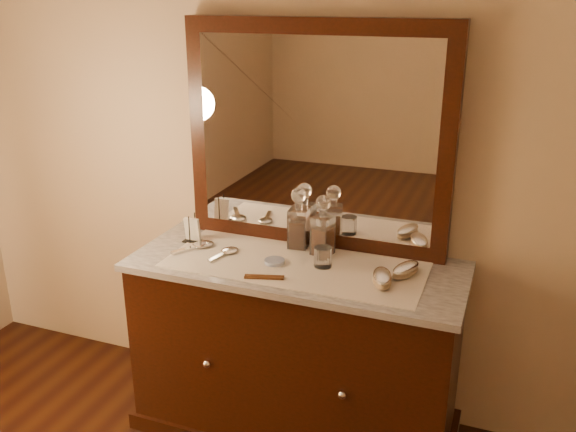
{
  "coord_description": "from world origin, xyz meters",
  "views": [
    {
      "loc": [
        0.82,
        -0.3,
        1.94
      ],
      "look_at": [
        0.0,
        1.85,
        1.1
      ],
      "focal_mm": 38.27,
      "sensor_mm": 36.0,
      "label": 1
    }
  ],
  "objects_px": {
    "decanter_right": "(323,232)",
    "hand_mirror_inner": "(227,252)",
    "pin_dish": "(275,261)",
    "napkin_rack": "(192,231)",
    "brush_far": "(406,270)",
    "comb": "(264,277)",
    "dresser_cabinet": "(296,352)",
    "mirror_frame": "(316,137)",
    "brush_near": "(382,278)",
    "hand_mirror_outer": "(199,245)",
    "decanter_left": "(299,224)"
  },
  "relations": [
    {
      "from": "mirror_frame",
      "to": "comb",
      "type": "relative_size",
      "value": 7.41
    },
    {
      "from": "hand_mirror_inner",
      "to": "brush_near",
      "type": "bearing_deg",
      "value": -4.18
    },
    {
      "from": "pin_dish",
      "to": "napkin_rack",
      "type": "distance_m",
      "value": 0.46
    },
    {
      "from": "brush_far",
      "to": "hand_mirror_inner",
      "type": "xyz_separation_m",
      "value": [
        -0.78,
        -0.06,
        -0.02
      ]
    },
    {
      "from": "mirror_frame",
      "to": "napkin_rack",
      "type": "distance_m",
      "value": 0.72
    },
    {
      "from": "decanter_right",
      "to": "brush_far",
      "type": "bearing_deg",
      "value": -12.5
    },
    {
      "from": "dresser_cabinet",
      "to": "napkin_rack",
      "type": "distance_m",
      "value": 0.73
    },
    {
      "from": "comb",
      "to": "decanter_right",
      "type": "relative_size",
      "value": 0.59
    },
    {
      "from": "brush_near",
      "to": "dresser_cabinet",
      "type": "bearing_deg",
      "value": 170.04
    },
    {
      "from": "napkin_rack",
      "to": "brush_far",
      "type": "bearing_deg",
      "value": -0.73
    },
    {
      "from": "dresser_cabinet",
      "to": "decanter_right",
      "type": "distance_m",
      "value": 0.57
    },
    {
      "from": "mirror_frame",
      "to": "hand_mirror_outer",
      "type": "bearing_deg",
      "value": -152.55
    },
    {
      "from": "dresser_cabinet",
      "to": "hand_mirror_outer",
      "type": "height_order",
      "value": "hand_mirror_outer"
    },
    {
      "from": "decanter_right",
      "to": "brush_near",
      "type": "distance_m",
      "value": 0.38
    },
    {
      "from": "dresser_cabinet",
      "to": "hand_mirror_outer",
      "type": "xyz_separation_m",
      "value": [
        -0.47,
        0.0,
        0.45
      ]
    },
    {
      "from": "pin_dish",
      "to": "comb",
      "type": "relative_size",
      "value": 0.54
    },
    {
      "from": "mirror_frame",
      "to": "decanter_right",
      "type": "xyz_separation_m",
      "value": [
        0.08,
        -0.12,
        -0.39
      ]
    },
    {
      "from": "comb",
      "to": "decanter_right",
      "type": "height_order",
      "value": "decanter_right"
    },
    {
      "from": "comb",
      "to": "hand_mirror_outer",
      "type": "distance_m",
      "value": 0.44
    },
    {
      "from": "mirror_frame",
      "to": "brush_near",
      "type": "xyz_separation_m",
      "value": [
        0.39,
        -0.31,
        -0.47
      ]
    },
    {
      "from": "decanter_right",
      "to": "hand_mirror_outer",
      "type": "bearing_deg",
      "value": -166.89
    },
    {
      "from": "comb",
      "to": "decanter_left",
      "type": "relative_size",
      "value": 0.58
    },
    {
      "from": "mirror_frame",
      "to": "brush_near",
      "type": "distance_m",
      "value": 0.69
    },
    {
      "from": "comb",
      "to": "hand_mirror_inner",
      "type": "relative_size",
      "value": 0.86
    },
    {
      "from": "decanter_right",
      "to": "hand_mirror_inner",
      "type": "distance_m",
      "value": 0.43
    },
    {
      "from": "brush_near",
      "to": "brush_far",
      "type": "relative_size",
      "value": 1.0
    },
    {
      "from": "mirror_frame",
      "to": "napkin_rack",
      "type": "height_order",
      "value": "mirror_frame"
    },
    {
      "from": "decanter_left",
      "to": "comb",
      "type": "bearing_deg",
      "value": -92.91
    },
    {
      "from": "napkin_rack",
      "to": "decanter_right",
      "type": "relative_size",
      "value": 0.49
    },
    {
      "from": "napkin_rack",
      "to": "decanter_left",
      "type": "xyz_separation_m",
      "value": [
        0.48,
        0.11,
        0.06
      ]
    },
    {
      "from": "dresser_cabinet",
      "to": "decanter_right",
      "type": "relative_size",
      "value": 5.14
    },
    {
      "from": "decanter_left",
      "to": "hand_mirror_outer",
      "type": "relative_size",
      "value": 1.35
    },
    {
      "from": "mirror_frame",
      "to": "hand_mirror_inner",
      "type": "relative_size",
      "value": 6.37
    },
    {
      "from": "dresser_cabinet",
      "to": "pin_dish",
      "type": "relative_size",
      "value": 15.93
    },
    {
      "from": "pin_dish",
      "to": "decanter_right",
      "type": "bearing_deg",
      "value": 46.29
    },
    {
      "from": "comb",
      "to": "brush_near",
      "type": "bearing_deg",
      "value": -0.95
    },
    {
      "from": "brush_far",
      "to": "hand_mirror_inner",
      "type": "relative_size",
      "value": 0.97
    },
    {
      "from": "brush_far",
      "to": "hand_mirror_inner",
      "type": "bearing_deg",
      "value": -175.68
    },
    {
      "from": "pin_dish",
      "to": "brush_near",
      "type": "relative_size",
      "value": 0.48
    },
    {
      "from": "pin_dish",
      "to": "dresser_cabinet",
      "type": "bearing_deg",
      "value": 25.01
    },
    {
      "from": "comb",
      "to": "decanter_right",
      "type": "bearing_deg",
      "value": 49.7
    },
    {
      "from": "mirror_frame",
      "to": "comb",
      "type": "xyz_separation_m",
      "value": [
        -0.07,
        -0.44,
        -0.49
      ]
    },
    {
      "from": "brush_far",
      "to": "pin_dish",
      "type": "bearing_deg",
      "value": -171.43
    },
    {
      "from": "mirror_frame",
      "to": "comb",
      "type": "bearing_deg",
      "value": -98.97
    },
    {
      "from": "napkin_rack",
      "to": "brush_far",
      "type": "distance_m",
      "value": 0.99
    },
    {
      "from": "napkin_rack",
      "to": "decanter_right",
      "type": "xyz_separation_m",
      "value": [
        0.61,
        0.07,
        0.05
      ]
    },
    {
      "from": "brush_near",
      "to": "hand_mirror_inner",
      "type": "bearing_deg",
      "value": 175.82
    },
    {
      "from": "mirror_frame",
      "to": "hand_mirror_inner",
      "type": "height_order",
      "value": "mirror_frame"
    },
    {
      "from": "hand_mirror_inner",
      "to": "decanter_left",
      "type": "bearing_deg",
      "value": 34.08
    },
    {
      "from": "pin_dish",
      "to": "brush_far",
      "type": "relative_size",
      "value": 0.48
    }
  ]
}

